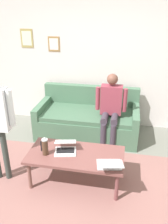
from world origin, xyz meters
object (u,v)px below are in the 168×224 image
Objects in this scene: laptop_left at (65,148)px; french_press at (45,147)px; couch at (88,120)px; laptop_center at (109,164)px; person_seated at (111,106)px; coffee_table at (76,157)px.

french_press is at bearing 27.92° from laptop_left.
couch reaches higher than laptop_center.
laptop_center is at bearing 158.49° from laptop_left.
person_seated is (-0.52, -1.13, 0.21)m from laptop_left.
laptop_center is (-0.64, 0.25, -0.00)m from laptop_left.
laptop_center is 0.31× the size of person_seated.
laptop_center is 1.50× the size of french_press.
person_seated reaches higher than coffee_table.
laptop_left reaches higher than coffee_table.
couch is at bearing -27.21° from person_seated.
french_press is at bearing -7.73° from laptop_center.
coffee_table is at bearing -22.94° from laptop_center.
coffee_table is 3.63× the size of laptop_left.
person_seated reaches higher than couch.
coffee_table is 4.97× the size of french_press.
person_seated reaches higher than laptop_center.
couch is at bearing -86.98° from coffee_table.
couch is 4.78× the size of laptop_center.
coffee_table is 0.53m from laptop_center.
person_seated reaches higher than laptop_left.
laptop_left is 1.37× the size of french_press.
person_seated is at bearing -107.34° from coffee_table.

